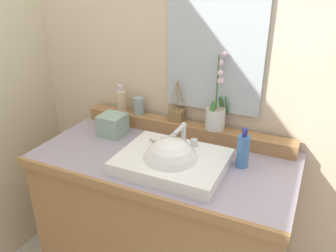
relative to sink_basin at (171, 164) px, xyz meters
name	(u,v)px	position (x,y,z in m)	size (l,w,h in m)	color
wall_back	(198,45)	(-0.08, 0.51, 0.43)	(2.73, 0.20, 2.57)	beige
vanity_cabinet	(165,223)	(-0.08, 0.09, -0.44)	(1.24, 0.64, 0.84)	#A27243
back_ledge	(185,129)	(-0.08, 0.35, 0.01)	(1.17, 0.09, 0.07)	#A27243
sink_basin	(171,164)	(0.00, 0.00, 0.00)	(0.48, 0.37, 0.28)	white
soap_bar	(156,139)	(-0.13, 0.11, 0.05)	(0.07, 0.04, 0.02)	silver
potted_plant	(216,113)	(0.09, 0.35, 0.13)	(0.12, 0.11, 0.40)	silver
soap_dispenser	(121,101)	(-0.47, 0.35, 0.11)	(0.06, 0.06, 0.16)	beige
tumbler_cup	(139,106)	(-0.36, 0.36, 0.09)	(0.06, 0.06, 0.10)	#8FA2A0
reed_diffuser	(177,114)	(-0.13, 0.37, 0.08)	(0.12, 0.08, 0.23)	olive
lotion_bottle	(243,151)	(0.28, 0.15, 0.06)	(0.06, 0.06, 0.19)	#467AB5
tissue_box	(113,125)	(-0.43, 0.19, 0.03)	(0.13, 0.13, 0.11)	#8DAB98
mirror	(215,50)	(0.05, 0.40, 0.44)	(0.49, 0.02, 0.62)	silver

